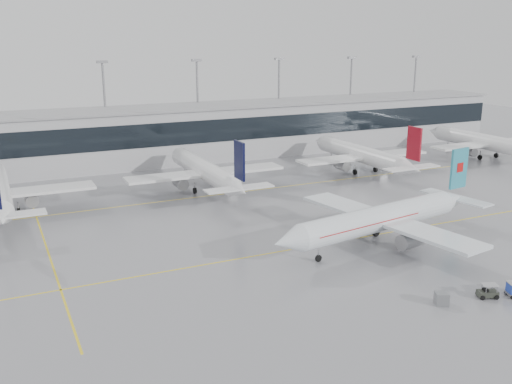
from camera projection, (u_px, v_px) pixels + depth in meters
name	position (u px, v px, depth m)	size (l,w,h in m)	color
ground	(294.00, 249.00, 76.39)	(320.00, 320.00, 0.00)	gray
taxi_line_main	(294.00, 249.00, 76.39)	(120.00, 0.25, 0.01)	yellow
taxi_line_north	(213.00, 195.00, 102.56)	(120.00, 0.25, 0.01)	yellow
taxi_line_cross	(46.00, 247.00, 77.07)	(0.25, 60.00, 0.01)	yellow
terminal	(162.00, 136.00, 128.91)	(180.00, 15.00, 12.00)	#A8A8AC
terminal_glass	(171.00, 134.00, 121.93)	(180.00, 0.20, 5.00)	black
terminal_roof	(160.00, 108.00, 127.29)	(182.00, 16.00, 0.40)	gray
light_masts	(153.00, 101.00, 132.23)	(156.40, 1.00, 22.60)	gray
air_canada_jet	(385.00, 218.00, 77.66)	(36.78, 29.78, 11.61)	white
parked_jet_c	(206.00, 171.00, 104.81)	(29.64, 36.96, 11.72)	white
parked_jet_d	(363.00, 155.00, 119.28)	(29.64, 36.96, 11.72)	white
parked_jet_e	(486.00, 142.00, 133.74)	(29.64, 36.96, 11.72)	white
baggage_tug	(487.00, 293.00, 61.97)	(3.22, 1.98, 1.54)	#2B2E26
gse_unit	(441.00, 299.00, 60.31)	(1.35, 1.25, 1.35)	slate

